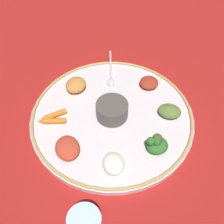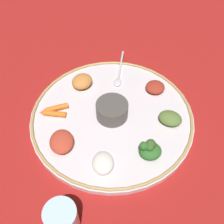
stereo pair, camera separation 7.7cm
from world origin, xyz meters
TOP-DOWN VIEW (x-y plane):
  - ground_plane at (0.00, 0.00)m, footprint 2.40×2.40m
  - platter at (0.00, 0.00)m, footprint 0.46×0.46m
  - platter_rim at (0.00, 0.00)m, footprint 0.45×0.45m
  - center_bowl at (0.00, 0.00)m, footprint 0.09×0.09m
  - spoon at (-0.11, -0.13)m, footprint 0.12×0.14m
  - greens_pile at (-0.01, 0.16)m, footprint 0.07×0.07m
  - carrot_near_spoon at (0.13, -0.10)m, footprint 0.08×0.03m
  - carrot_outer at (0.14, -0.09)m, footprint 0.07×0.06m
  - mound_squash at (0.01, -0.15)m, footprint 0.09×0.08m
  - mound_rice_white at (0.10, 0.12)m, footprint 0.08×0.08m
  - mound_beet at (-0.16, -0.02)m, footprint 0.07×0.07m
  - mound_collards at (-0.12, 0.10)m, footprint 0.08×0.08m
  - mound_berbere_red at (0.16, 0.02)m, footprint 0.09×0.09m

SIDE VIEW (x-z plane):
  - ground_plane at x=0.00m, z-range 0.00..0.00m
  - platter at x=0.00m, z-range 0.00..0.02m
  - platter_rim at x=0.00m, z-range 0.01..0.02m
  - spoon at x=-0.11m, z-range 0.02..0.02m
  - carrot_outer at x=0.14m, z-range 0.02..0.03m
  - carrot_near_spoon at x=0.13m, z-range 0.02..0.03m
  - mound_beet at x=-0.16m, z-range 0.02..0.04m
  - mound_rice_white at x=0.10m, z-range 0.02..0.04m
  - mound_collards at x=-0.12m, z-range 0.02..0.04m
  - mound_berbere_red at x=0.16m, z-range 0.02..0.05m
  - mound_squash at x=0.01m, z-range 0.02..0.05m
  - greens_pile at x=-0.01m, z-range 0.01..0.06m
  - center_bowl at x=0.00m, z-range 0.02..0.06m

